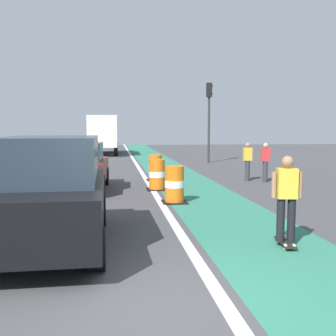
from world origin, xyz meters
TOP-DOWN VIEW (x-y plane):
  - ground_plane at (0.00, 0.00)m, footprint 100.00×100.00m
  - bike_lane_strip at (2.40, 12.00)m, footprint 2.50×80.00m
  - lane_divider_stripe at (0.90, 12.00)m, footprint 0.20×80.00m
  - skateboarder_on_lane at (2.71, 2.09)m, footprint 0.57×0.82m
  - parked_suv_nearest at (-1.58, 2.65)m, footprint 1.99×4.63m
  - parked_sedan_second at (-1.69, 9.62)m, footprint 2.04×4.17m
  - traffic_barrel_front at (1.30, 6.73)m, footprint 0.73×0.73m
  - traffic_barrel_mid at (1.06, 9.32)m, footprint 0.73×0.73m
  - traffic_barrel_back at (1.27, 11.94)m, footprint 0.73×0.73m
  - delivery_truck_down_block at (-1.33, 29.91)m, footprint 2.42×7.62m
  - traffic_light_corner at (5.61, 20.53)m, footprint 0.41×0.32m
  - pedestrian_crossing at (5.08, 11.28)m, footprint 0.34×0.20m
  - pedestrian_waiting at (5.69, 10.85)m, footprint 0.34×0.20m

SIDE VIEW (x-z plane):
  - ground_plane at x=0.00m, z-range 0.00..0.00m
  - bike_lane_strip at x=2.40m, z-range 0.00..0.01m
  - lane_divider_stripe at x=0.90m, z-range 0.00..0.01m
  - traffic_barrel_front at x=1.30m, z-range -0.01..1.08m
  - traffic_barrel_mid at x=1.06m, z-range -0.01..1.08m
  - traffic_barrel_back at x=1.27m, z-range -0.01..1.08m
  - parked_sedan_second at x=-1.69m, z-range -0.02..1.68m
  - pedestrian_crossing at x=5.08m, z-range 0.06..1.67m
  - pedestrian_waiting at x=5.69m, z-range 0.06..1.67m
  - skateboarder_on_lane at x=2.71m, z-range 0.07..1.76m
  - parked_suv_nearest at x=-1.58m, z-range 0.02..2.06m
  - delivery_truck_down_block at x=-1.33m, z-range 0.23..3.46m
  - traffic_light_corner at x=5.61m, z-range 0.95..6.05m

